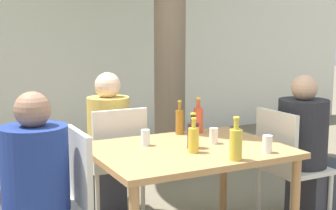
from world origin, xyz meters
name	(u,v)px	position (x,y,z in m)	size (l,w,h in m)	color
cafe_building_wall	(57,41)	(0.00, 3.50, 1.40)	(10.00, 0.08, 2.80)	white
dining_table_front	(188,159)	(0.00, 0.00, 0.65)	(1.28, 0.97, 0.73)	#B27F4C
patio_chair_0	(61,197)	(-0.87, 0.00, 0.53)	(0.44, 0.44, 0.92)	beige
patio_chair_1	(287,161)	(0.87, 0.00, 0.53)	(0.44, 0.44, 0.92)	beige
patio_chair_2	(115,157)	(-0.26, 0.72, 0.53)	(0.44, 0.44, 0.92)	beige
person_seated_0	(21,203)	(-1.11, 0.00, 0.53)	(0.60, 0.39, 1.18)	#383842
person_seated_1	(310,156)	(1.11, 0.00, 0.54)	(0.59, 0.38, 1.19)	#383842
person_seated_2	(105,150)	(-0.26, 0.96, 0.53)	(0.34, 0.57, 1.19)	#383842
soda_bottle_0	(198,119)	(0.30, 0.38, 0.84)	(0.07, 0.07, 0.28)	#DB4C2D
amber_bottle_1	(179,121)	(0.15, 0.40, 0.84)	(0.06, 0.06, 0.26)	#9E661E
oil_cruet_2	(236,144)	(0.10, -0.41, 0.84)	(0.08, 0.08, 0.27)	gold
wine_bottle_3	(193,135)	(0.02, -0.03, 0.83)	(0.08, 0.08, 0.24)	#331923
oil_cruet_4	(194,139)	(-0.04, -0.13, 0.82)	(0.07, 0.07, 0.23)	gold
drinking_glass_0	(145,138)	(-0.23, 0.18, 0.79)	(0.06, 0.06, 0.11)	silver
drinking_glass_1	(214,136)	(0.22, 0.02, 0.79)	(0.06, 0.06, 0.11)	silver
drinking_glass_2	(267,144)	(0.39, -0.35, 0.79)	(0.06, 0.06, 0.11)	silver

